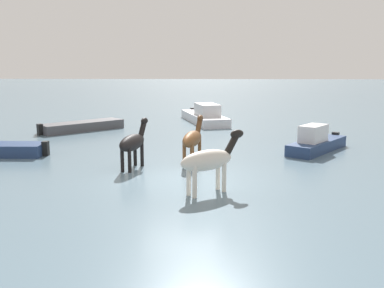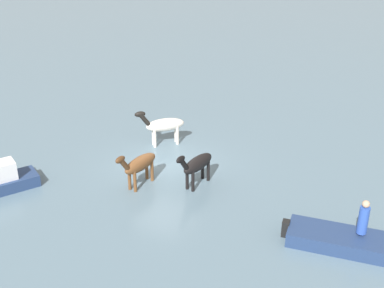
{
  "view_description": "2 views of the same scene",
  "coord_description": "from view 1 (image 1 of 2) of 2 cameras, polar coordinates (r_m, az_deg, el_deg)",
  "views": [
    {
      "loc": [
        -14.51,
        -0.84,
        3.73
      ],
      "look_at": [
        0.86,
        -0.37,
        0.9
      ],
      "focal_mm": 41.9,
      "sensor_mm": 36.0,
      "label": 1
    },
    {
      "loc": [
        17.27,
        7.53,
        10.21
      ],
      "look_at": [
        -0.53,
        0.98,
        1.04
      ],
      "focal_mm": 47.79,
      "sensor_mm": 36.0,
      "label": 2
    }
  ],
  "objects": [
    {
      "name": "ground_plane",
      "position": [
        15.0,
        -1.53,
        -3.98
      ],
      "size": [
        169.78,
        169.78,
        0.0
      ],
      "primitive_type": "plane",
      "color": "slate"
    },
    {
      "name": "boat_skiff_near",
      "position": [
        25.37,
        -13.85,
        2.05
      ],
      "size": [
        4.1,
        4.22,
        0.74
      ],
      "rotation": [
        0.0,
        0.0,
        5.47
      ],
      "color": "#4C4C51",
      "rests_on": "ground_plane"
    },
    {
      "name": "horse_dun_straggler",
      "position": [
        16.44,
        0.09,
        0.66
      ],
      "size": [
        2.21,
        0.93,
        1.71
      ],
      "rotation": [
        0.0,
        0.0,
        6.02
      ],
      "color": "brown",
      "rests_on": "ground_plane"
    },
    {
      "name": "horse_chestnut_trailing",
      "position": [
        12.76,
        2.18,
        -2.07
      ],
      "size": [
        1.66,
        2.0,
        1.76
      ],
      "rotation": [
        0.0,
        0.0,
        5.37
      ],
      "color": "silver",
      "rests_on": "ground_plane"
    },
    {
      "name": "boat_launch_far",
      "position": [
        27.85,
        1.63,
        3.4
      ],
      "size": [
        6.05,
        3.12,
        1.37
      ],
      "rotation": [
        0.0,
        0.0,
        3.41
      ],
      "color": "silver",
      "rests_on": "ground_plane"
    },
    {
      "name": "horse_lead",
      "position": [
        15.87,
        -7.51,
        0.19
      ],
      "size": [
        2.18,
        0.96,
        1.7
      ],
      "rotation": [
        0.0,
        0.0,
        6.0
      ],
      "color": "black",
      "rests_on": "ground_plane"
    },
    {
      "name": "boat_tender_starboard",
      "position": [
        19.6,
        15.56,
        -0.03
      ],
      "size": [
        3.7,
        3.16,
        1.31
      ],
      "rotation": [
        0.0,
        0.0,
        2.49
      ],
      "color": "navy",
      "rests_on": "ground_plane"
    }
  ]
}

